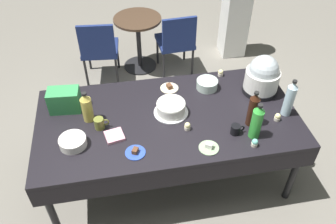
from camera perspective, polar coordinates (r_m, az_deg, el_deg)
name	(u,v)px	position (r m, az deg, el deg)	size (l,w,h in m)	color
ground	(168,172)	(3.47, 0.00, -9.81)	(9.00, 9.00, 0.00)	slate
potluck_table	(168,122)	(2.96, 0.00, -1.60)	(2.20, 1.10, 0.75)	black
frosted_layer_cake	(171,108)	(2.92, 0.49, 0.64)	(0.29, 0.29, 0.11)	silver
slow_cooker	(262,76)	(3.19, 15.28, 5.71)	(0.32, 0.32, 0.37)	black
glass_salad_bowl	(207,84)	(3.21, 6.45, 4.57)	(0.20, 0.20, 0.08)	#B2C6BC
ceramic_snack_bowl	(73,142)	(2.76, -15.40, -4.77)	(0.21, 0.21, 0.07)	silver
dessert_plate_sage	(209,147)	(2.68, 6.75, -5.76)	(0.16, 0.16, 0.05)	#8CA87F
dessert_plate_cobalt	(135,152)	(2.64, -5.41, -6.58)	(0.16, 0.16, 0.04)	#2D4CB2
dessert_plate_cream	(169,88)	(3.20, 0.22, 4.04)	(0.17, 0.17, 0.05)	beige
cupcake_cocoa	(255,143)	(2.75, 14.10, -4.93)	(0.05, 0.05, 0.07)	beige
cupcake_rose	(221,73)	(3.39, 8.66, 6.39)	(0.05, 0.05, 0.07)	beige
cupcake_vanilla	(278,117)	(3.01, 17.60, -0.80)	(0.05, 0.05, 0.07)	beige
cupcake_lemon	(187,126)	(2.79, 3.22, -2.36)	(0.05, 0.05, 0.07)	beige
soda_bottle_ginger_ale	(87,107)	(2.88, -13.22, 0.73)	(0.09, 0.09, 0.28)	gold
soda_bottle_cola	(253,109)	(2.84, 13.84, 0.41)	(0.08, 0.08, 0.33)	#33190F
soda_bottle_lime_soda	(257,122)	(2.74, 14.39, -1.56)	(0.09, 0.09, 0.33)	green
soda_bottle_water	(290,99)	(3.01, 19.40, 2.08)	(0.08, 0.08, 0.35)	silver
coffee_mug_black	(236,129)	(2.80, 11.10, -2.83)	(0.11, 0.08, 0.08)	black
coffee_mug_olive	(100,123)	(2.84, -11.20, -1.84)	(0.12, 0.08, 0.10)	olive
soda_carton	(64,100)	(3.05, -16.69, 1.89)	(0.26, 0.16, 0.20)	#338C4C
paper_napkin_stack	(115,136)	(2.77, -8.80, -3.90)	(0.14, 0.14, 0.02)	pink
maroon_chair_left	(99,47)	(4.37, -11.29, 10.41)	(0.48, 0.48, 0.85)	navy
maroon_chair_right	(176,40)	(4.44, 1.40, 11.77)	(0.47, 0.47, 0.85)	navy
round_cafe_table	(138,34)	(4.57, -4.91, 12.70)	(0.60, 0.60, 0.72)	#473323
water_cooler	(235,14)	(4.92, 11.05, 15.53)	(0.32, 0.32, 1.24)	silver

